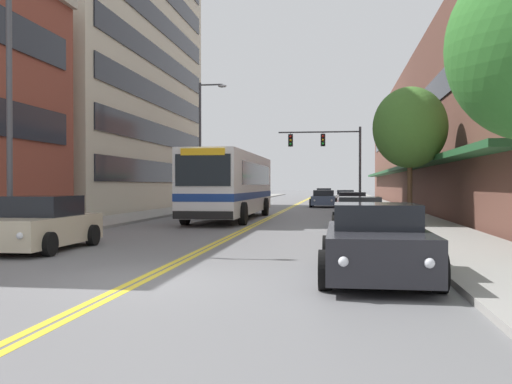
{
  "coord_description": "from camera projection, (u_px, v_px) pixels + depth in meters",
  "views": [
    {
      "loc": [
        3.55,
        -9.9,
        1.75
      ],
      "look_at": [
        -0.87,
        20.99,
        1.34
      ],
      "focal_mm": 40.0,
      "sensor_mm": 36.0,
      "label": 1
    }
  ],
  "objects": [
    {
      "name": "storefront_row_right",
      "position": [
        454.0,
        138.0,
        45.08
      ],
      "size": [
        9.1,
        68.0,
        10.85
      ],
      "color": "brown",
      "rests_on": "ground_plane"
    },
    {
      "name": "car_white_parked_right_far",
      "position": [
        345.0,
        197.0,
        51.9
      ],
      "size": [
        1.98,
        4.71,
        1.26
      ],
      "color": "white",
      "rests_on": "ground_plane"
    },
    {
      "name": "car_navy_parked_left_near",
      "position": [
        235.0,
        198.0,
        44.5
      ],
      "size": [
        2.15,
        4.33,
        1.44
      ],
      "color": "#19234C",
      "rests_on": "ground_plane"
    },
    {
      "name": "street_lamp_left_far",
      "position": [
        203.0,
        136.0,
        36.99
      ],
      "size": [
        1.84,
        0.28,
        8.37
      ],
      "color": "#47474C",
      "rests_on": "ground_plane"
    },
    {
      "name": "sidewalk_left",
      "position": [
        211.0,
        205.0,
        47.94
      ],
      "size": [
        2.98,
        106.0,
        0.12
      ],
      "color": "gray",
      "rests_on": "ground_plane"
    },
    {
      "name": "car_dark_grey_moving_second",
      "position": [
        324.0,
        194.0,
        64.66
      ],
      "size": [
        2.11,
        4.54,
        1.34
      ],
      "color": "#38383D",
      "rests_on": "ground_plane"
    },
    {
      "name": "city_bus",
      "position": [
        232.0,
        183.0,
        28.96
      ],
      "size": [
        2.87,
        12.54,
        3.26
      ],
      "color": "silver",
      "rests_on": "ground_plane"
    },
    {
      "name": "street_lamp_left_near",
      "position": [
        17.0,
        85.0,
        15.46
      ],
      "size": [
        1.76,
        0.28,
        7.55
      ],
      "color": "#47474C",
      "rests_on": "ground_plane"
    },
    {
      "name": "car_beige_parked_right_mid",
      "position": [
        360.0,
        214.0,
        22.11
      ],
      "size": [
        2.11,
        4.6,
        1.27
      ],
      "color": "#BCAD89",
      "rests_on": "ground_plane"
    },
    {
      "name": "fire_hydrant",
      "position": [
        416.0,
        225.0,
        17.57
      ],
      "size": [
        0.32,
        0.24,
        0.78
      ],
      "color": "yellow",
      "rests_on": "sidewalk_right"
    },
    {
      "name": "car_red_parked_right_end",
      "position": [
        352.0,
        204.0,
        33.07
      ],
      "size": [
        2.01,
        4.41,
        1.31
      ],
      "color": "maroon",
      "rests_on": "ground_plane"
    },
    {
      "name": "centre_line",
      "position": [
        294.0,
        206.0,
        46.95
      ],
      "size": [
        0.34,
        106.0,
        0.01
      ],
      "color": "yellow",
      "rests_on": "ground_plane"
    },
    {
      "name": "office_tower_left",
      "position": [
        79.0,
        44.0,
        40.63
      ],
      "size": [
        12.08,
        24.0,
        23.65
      ],
      "color": "beige",
      "rests_on": "ground_plane"
    },
    {
      "name": "sidewalk_right",
      "position": [
        380.0,
        206.0,
        45.96
      ],
      "size": [
        2.98,
        106.0,
        0.12
      ],
      "color": "gray",
      "rests_on": "ground_plane"
    },
    {
      "name": "car_champagne_parked_left_mid",
      "position": [
        41.0,
        225.0,
        15.26
      ],
      "size": [
        2.04,
        4.18,
        1.45
      ],
      "color": "beige",
      "rests_on": "ground_plane"
    },
    {
      "name": "car_charcoal_parked_right_foreground",
      "position": [
        376.0,
        243.0,
        10.67
      ],
      "size": [
        2.06,
        4.48,
        1.39
      ],
      "color": "#232328",
      "rests_on": "ground_plane"
    },
    {
      "name": "car_slate_blue_moving_lead",
      "position": [
        324.0,
        199.0,
        44.62
      ],
      "size": [
        2.09,
        4.34,
        1.32
      ],
      "color": "#475675",
      "rests_on": "ground_plane"
    },
    {
      "name": "street_tree_right_mid",
      "position": [
        410.0,
        128.0,
        24.63
      ],
      "size": [
        3.19,
        3.19,
        5.85
      ],
      "color": "brown",
      "rests_on": "sidewalk_right"
    },
    {
      "name": "traffic_signal_mast",
      "position": [
        331.0,
        150.0,
        42.2
      ],
      "size": [
        6.12,
        0.38,
        6.01
      ],
      "color": "#47474C",
      "rests_on": "ground_plane"
    },
    {
      "name": "ground_plane",
      "position": [
        294.0,
        206.0,
        46.95
      ],
      "size": [
        240.0,
        240.0,
        0.0
      ],
      "primitive_type": "plane",
      "color": "slate"
    }
  ]
}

